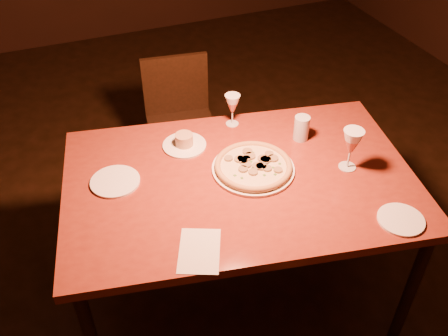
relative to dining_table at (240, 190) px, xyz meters
name	(u,v)px	position (x,y,z in m)	size (l,w,h in m)	color
floor	(212,311)	(-0.17, -0.06, -0.74)	(7.00, 7.00, 0.00)	#321A10
dining_table	(240,190)	(0.00, 0.00, 0.00)	(1.68, 1.25, 0.81)	maroon
chair_far	(180,119)	(0.04, 1.02, -0.26)	(0.46, 0.46, 0.85)	black
pizza_plate	(253,166)	(0.07, 0.03, 0.09)	(0.37, 0.37, 0.04)	white
ramekin_saucer	(184,142)	(-0.15, 0.31, 0.09)	(0.21, 0.21, 0.07)	white
wine_glass_far	(232,110)	(0.13, 0.39, 0.16)	(0.08, 0.08, 0.17)	#BF654F
wine_glass_right	(351,149)	(0.47, -0.11, 0.17)	(0.09, 0.09, 0.20)	#BF654F
water_tumbler	(301,128)	(0.38, 0.16, 0.13)	(0.07, 0.07, 0.12)	silver
side_plate_left	(115,181)	(-0.51, 0.17, 0.08)	(0.21, 0.21, 0.01)	white
side_plate_near	(401,220)	(0.49, -0.48, 0.08)	(0.19, 0.19, 0.01)	white
menu_card	(199,251)	(-0.31, -0.33, 0.07)	(0.15, 0.22, 0.00)	beige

